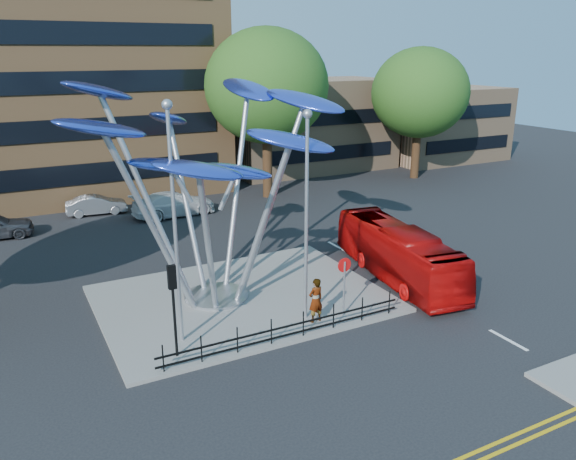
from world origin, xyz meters
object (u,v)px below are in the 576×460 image
red_bus (398,253)px  no_entry_sign_island (344,276)px  street_lamp_right (307,199)px  tree_far (420,93)px  parked_car_mid (96,205)px  leaf_sculpture (207,143)px  parked_car_right (174,204)px  street_lamp_left (173,205)px  traffic_light_island (173,292)px  pedestrian (316,300)px  tree_right (267,86)px

red_bus → no_entry_sign_island: bearing=-144.3°
street_lamp_right → red_bus: 7.44m
tree_far → parked_car_mid: 27.00m
leaf_sculpture → parked_car_right: bearing=80.1°
leaf_sculpture → street_lamp_right: bearing=-55.1°
street_lamp_left → traffic_light_island: street_lamp_left is taller
no_entry_sign_island → pedestrian: size_ratio=1.33×
traffic_light_island → tree_far: bearing=35.8°
tree_far → street_lamp_right: size_ratio=1.30×
traffic_light_island → tree_right: bearing=56.3°
street_lamp_left → pedestrian: 6.79m
street_lamp_left → red_bus: bearing=7.1°
red_bus → traffic_light_island: bearing=-159.9°
leaf_sculpture → parked_car_right: 15.12m
pedestrian → parked_car_mid: bearing=-84.4°
tree_far → street_lamp_left: tree_far is taller
traffic_light_island → pedestrian: size_ratio=1.87×
parked_car_mid → no_entry_sign_island: bearing=-157.5°
parked_car_right → street_lamp_left: bearing=160.3°
parked_car_mid → red_bus: bearing=-143.6°
street_lamp_right → traffic_light_island: street_lamp_right is taller
street_lamp_left → parked_car_mid: bearing=89.1°
leaf_sculpture → no_entry_sign_island: size_ratio=5.19×
street_lamp_right → red_bus: street_lamp_right is taller
street_lamp_left → street_lamp_right: size_ratio=1.06×
no_entry_sign_island → parked_car_right: 17.92m
parked_car_mid → street_lamp_left: bearing=-175.2°
red_bus → pedestrian: bearing=-149.6°
red_bus → pedestrian: 6.39m
street_lamp_right → red_bus: (6.10, 1.88, -3.82)m
leaf_sculpture → no_entry_sign_island: 7.71m
tree_far → traffic_light_island: tree_far is taller
parked_car_mid → parked_car_right: bearing=-115.1°
tree_far → red_bus: (-15.40, -17.12, -5.83)m
tree_right → traffic_light_island: (-13.00, -19.50, -5.42)m
tree_right → leaf_sculpture: bearing=-123.3°
street_lamp_left → no_entry_sign_island: bearing=-8.6°
red_bus → tree_right: bearing=93.9°
tree_far → no_entry_sign_island: tree_far is taller
tree_right → street_lamp_right: bearing=-111.5°
tree_right → parked_car_mid: (-12.19, 1.00, -7.40)m
street_lamp_right → parked_car_right: street_lamp_right is taller
street_lamp_left → tree_far: bearing=34.9°
street_lamp_right → parked_car_mid: size_ratio=2.13×
tree_right → no_entry_sign_island: (-6.00, -19.48, -6.22)m
traffic_light_island → parked_car_right: bearing=73.4°
leaf_sculpture → no_entry_sign_island: bearing=-45.7°
street_lamp_right → traffic_light_island: 6.05m
traffic_light_island → parked_car_right: 18.69m
no_entry_sign_island → parked_car_right: size_ratio=0.45×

